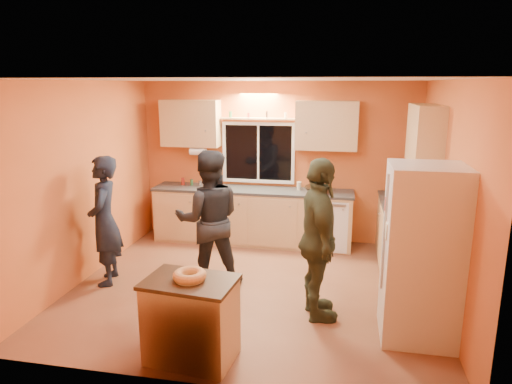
% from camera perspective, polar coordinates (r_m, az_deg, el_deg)
% --- Properties ---
extents(ground, '(4.50, 4.50, 0.00)m').
position_cam_1_polar(ground, '(6.00, -0.44, -11.80)').
color(ground, brown).
rests_on(ground, ground).
extents(room_shell, '(4.54, 4.04, 2.61)m').
position_cam_1_polar(room_shell, '(5.89, 1.48, 4.23)').
color(room_shell, orange).
rests_on(room_shell, ground).
extents(back_counter, '(4.23, 0.62, 0.90)m').
position_cam_1_polar(back_counter, '(7.41, 2.27, -3.12)').
color(back_counter, tan).
rests_on(back_counter, ground).
extents(right_counter, '(0.62, 1.84, 0.90)m').
position_cam_1_polar(right_counter, '(6.25, 18.46, -7.00)').
color(right_counter, tan).
rests_on(right_counter, ground).
extents(refrigerator, '(0.72, 0.70, 1.80)m').
position_cam_1_polar(refrigerator, '(4.88, 20.00, -7.27)').
color(refrigerator, silver).
rests_on(refrigerator, ground).
extents(island, '(0.88, 0.65, 0.80)m').
position_cam_1_polar(island, '(4.47, -8.10, -15.46)').
color(island, tan).
rests_on(island, ground).
extents(bundt_pastry, '(0.31, 0.31, 0.09)m').
position_cam_1_polar(bundt_pastry, '(4.28, -8.29, -10.27)').
color(bundt_pastry, tan).
rests_on(bundt_pastry, island).
extents(person_left, '(0.57, 0.71, 1.68)m').
position_cam_1_polar(person_left, '(6.18, -18.41, -3.44)').
color(person_left, black).
rests_on(person_left, ground).
extents(person_center, '(1.02, 0.90, 1.77)m').
position_cam_1_polar(person_center, '(5.80, -5.91, -3.44)').
color(person_center, black).
rests_on(person_center, ground).
extents(person_right, '(0.68, 1.13, 1.81)m').
position_cam_1_polar(person_right, '(5.01, 7.84, -6.00)').
color(person_right, '#313522').
rests_on(person_right, ground).
extents(mixing_bowl, '(0.47, 0.47, 0.10)m').
position_cam_1_polar(mixing_bowl, '(7.19, 7.69, 0.35)').
color(mixing_bowl, black).
rests_on(mixing_bowl, back_counter).
extents(utensil_crock, '(0.14, 0.14, 0.17)m').
position_cam_1_polar(utensil_crock, '(7.48, -5.32, 1.21)').
color(utensil_crock, beige).
rests_on(utensil_crock, back_counter).
extents(potted_plant, '(0.30, 0.28, 0.27)m').
position_cam_1_polar(potted_plant, '(5.61, 20.07, -3.15)').
color(potted_plant, gray).
rests_on(potted_plant, right_counter).
extents(red_box, '(0.19, 0.17, 0.07)m').
position_cam_1_polar(red_box, '(6.78, 17.93, -1.10)').
color(red_box, maroon).
rests_on(red_box, right_counter).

